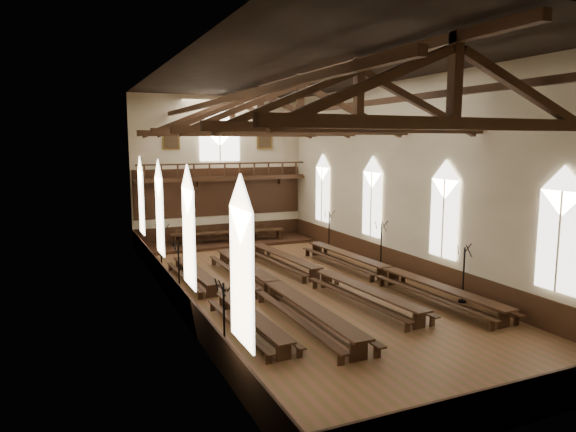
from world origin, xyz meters
The scene contains 21 objects.
ground centered at (0.00, 0.00, 0.00)m, with size 26.00×26.00×0.00m, color brown.
room_walls centered at (0.00, 0.00, 6.46)m, with size 26.00×26.00×26.00m.
wainscot_band centered at (0.00, 0.00, 0.60)m, with size 12.00×26.00×1.20m.
side_windows centered at (0.00, 0.00, 3.74)m, with size 11.85×19.80×4.50m.
end_window centered at (0.00, 12.90, 7.22)m, with size 2.80×0.12×3.80m.
minstrels_gallery centered at (0.00, 12.66, 3.91)m, with size 11.80×1.24×3.70m.
portraits centered at (0.00, 12.90, 7.10)m, with size 7.75×0.09×1.45m.
roof_trusses centered at (0.00, 0.00, 8.22)m, with size 11.70×25.70×2.80m.
refectory_row_a centered at (-4.17, -0.65, 0.48)m, with size 1.58×13.62×0.66m.
refectory_row_b centered at (-1.78, -1.04, 0.59)m, with size 1.67×14.96×0.81m.
refectory_row_c centered at (1.21, 0.23, 0.55)m, with size 2.10×14.51×0.75m.
refectory_row_d centered at (4.39, -0.86, 0.57)m, with size 1.94×14.70×0.77m.
dais centered at (0.02, 11.40, 0.10)m, with size 11.40×2.95×0.20m, color #351E0F.
high_table centered at (0.02, 11.40, 0.81)m, with size 7.73×1.53×0.72m.
high_chairs centered at (0.02, 12.15, 0.71)m, with size 6.74×0.45×0.93m.
candelabrum_left_near centered at (-5.55, -6.14, 0.80)m, with size 0.73×0.81×2.63m.
candelabrum_left_mid centered at (-5.55, 0.70, 0.79)m, with size 0.77×0.77×2.59m.
candelabrum_left_far centered at (-5.55, 5.05, 0.82)m, with size 0.75×0.83×2.71m.
candelabrum_right_near centered at (5.55, -4.80, 0.78)m, with size 0.78×0.73×2.57m.
candelabrum_right_mid centered at (5.55, 1.45, 0.82)m, with size 0.81×0.77×2.69m.
candelabrum_right_far centered at (5.55, 7.35, 0.77)m, with size 0.74×0.77×2.55m.
Camera 1 is at (-10.05, -21.37, 6.90)m, focal length 32.00 mm.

